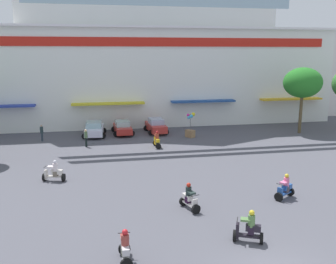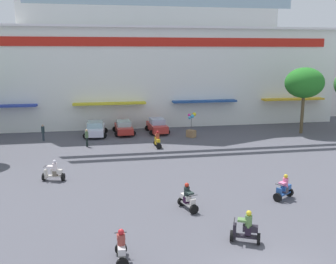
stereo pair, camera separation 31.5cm
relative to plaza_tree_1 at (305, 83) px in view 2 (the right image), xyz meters
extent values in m
plane|color=#4E4E57|center=(-14.82, -11.33, -5.37)|extent=(128.00, 128.00, 0.00)
cube|color=white|center=(-14.82, 11.95, 0.20)|extent=(43.99, 12.57, 11.14)
cube|color=red|center=(-14.82, 5.61, 4.27)|extent=(40.47, 0.12, 0.96)
cube|color=white|center=(-14.82, 5.57, 5.89)|extent=(43.99, 0.70, 0.24)
cube|color=#2A3D9F|center=(-31.07, 5.12, -2.34)|extent=(6.58, 1.10, 0.20)
cube|color=gold|center=(-20.13, 5.12, -2.34)|extent=(7.92, 1.10, 0.20)
cube|color=#21498D|center=(-9.33, 5.12, -2.34)|extent=(7.46, 1.10, 0.20)
cube|color=gold|center=(1.66, 5.12, -2.34)|extent=(7.66, 1.10, 0.20)
cube|color=silver|center=(12.32, 14.61, 0.34)|extent=(11.89, 10.65, 11.42)
cylinder|color=brown|center=(0.00, 0.00, -3.40)|extent=(0.33, 0.33, 3.94)
ellipsoid|color=#267424|center=(0.00, 0.00, 0.03)|extent=(4.17, 3.59, 3.19)
cube|color=silver|center=(-21.74, 2.54, -4.74)|extent=(2.05, 4.15, 0.72)
cube|color=#93B4BB|center=(-21.74, 2.54, -4.11)|extent=(1.67, 2.12, 0.53)
cylinder|color=black|center=(-22.56, 3.85, -5.07)|extent=(0.61, 0.20, 0.60)
cylinder|color=black|center=(-20.76, 3.73, -5.07)|extent=(0.61, 0.20, 0.60)
cylinder|color=black|center=(-22.72, 1.34, -5.07)|extent=(0.61, 0.20, 0.60)
cylinder|color=black|center=(-20.92, 1.23, -5.07)|extent=(0.61, 0.20, 0.60)
cube|color=#AE2A23|center=(-18.80, 3.01, -4.78)|extent=(1.78, 4.20, 0.64)
cube|color=#97B9BA|center=(-18.80, 3.01, -4.20)|extent=(1.47, 2.12, 0.53)
cylinder|color=black|center=(-19.66, 4.26, -5.07)|extent=(0.61, 0.19, 0.60)
cylinder|color=black|center=(-18.04, 4.32, -5.07)|extent=(0.61, 0.19, 0.60)
cylinder|color=black|center=(-19.56, 1.70, -5.07)|extent=(0.61, 0.19, 0.60)
cylinder|color=black|center=(-17.94, 1.76, -5.07)|extent=(0.61, 0.19, 0.60)
cube|color=#B62F29|center=(-15.21, 3.00, -4.74)|extent=(1.87, 4.17, 0.71)
cube|color=#9DAECD|center=(-15.21, 3.00, -4.10)|extent=(1.51, 2.12, 0.58)
cylinder|color=black|center=(-16.10, 4.21, -5.07)|extent=(0.61, 0.20, 0.60)
cylinder|color=black|center=(-14.48, 4.31, -5.07)|extent=(0.61, 0.20, 0.60)
cylinder|color=black|center=(-15.94, 1.69, -5.07)|extent=(0.61, 0.20, 0.60)
cylinder|color=black|center=(-14.33, 1.79, -5.07)|extent=(0.61, 0.20, 0.60)
cylinder|color=black|center=(-16.50, -18.07, -5.11)|extent=(0.54, 0.30, 0.52)
cylinder|color=black|center=(-16.89, -16.85, -5.11)|extent=(0.54, 0.30, 0.52)
cube|color=silver|center=(-16.70, -17.46, -5.05)|extent=(0.61, 1.16, 0.10)
cube|color=silver|center=(-16.77, -17.24, -4.71)|extent=(0.50, 0.77, 0.28)
cube|color=silver|center=(-16.54, -17.95, -4.90)|extent=(0.35, 0.23, 0.65)
cylinder|color=black|center=(-16.53, -17.97, -4.37)|extent=(0.51, 0.19, 0.04)
cube|color=#28122B|center=(-16.73, -17.34, -4.83)|extent=(0.39, 0.36, 0.36)
cylinder|color=#212F2C|center=(-16.73, -17.34, -4.36)|extent=(0.40, 0.40, 0.56)
sphere|color=red|center=(-16.73, -17.34, -3.97)|extent=(0.25, 0.25, 0.25)
cube|color=#212F2C|center=(-16.65, -17.60, -4.34)|extent=(0.46, 0.52, 0.10)
cylinder|color=black|center=(-15.53, -21.28, -5.11)|extent=(0.35, 0.53, 0.52)
cylinder|color=black|center=(-14.44, -21.78, -5.11)|extent=(0.35, 0.53, 0.52)
cube|color=black|center=(-14.99, -21.53, -5.05)|extent=(1.08, 0.70, 0.10)
cube|color=black|center=(-14.79, -21.62, -4.64)|extent=(0.74, 0.55, 0.28)
cube|color=black|center=(-15.42, -21.33, -4.86)|extent=(0.26, 0.35, 0.71)
cylinder|color=black|center=(-15.45, -21.32, -4.30)|extent=(0.25, 0.49, 0.04)
cube|color=black|center=(-14.88, -21.58, -4.76)|extent=(0.39, 0.41, 0.36)
cylinder|color=#547943|center=(-14.88, -21.58, -4.30)|extent=(0.42, 0.42, 0.56)
sphere|color=gold|center=(-14.88, -21.58, -3.91)|extent=(0.25, 0.25, 0.25)
cube|color=#547943|center=(-15.12, -21.47, -4.28)|extent=(0.54, 0.49, 0.10)
cylinder|color=black|center=(-11.31, -17.31, -5.11)|extent=(0.39, 0.52, 0.52)
cylinder|color=black|center=(-10.21, -16.64, -5.11)|extent=(0.39, 0.52, 0.52)
cube|color=#254F99|center=(-10.76, -16.98, -5.05)|extent=(1.11, 0.83, 0.10)
cube|color=#254F99|center=(-10.56, -16.85, -4.71)|extent=(0.77, 0.63, 0.28)
cube|color=#254F99|center=(-11.20, -17.24, -4.90)|extent=(0.29, 0.35, 0.65)
cylinder|color=black|center=(-11.22, -17.26, -4.37)|extent=(0.30, 0.46, 0.04)
cube|color=#413C47|center=(-10.65, -16.91, -4.83)|extent=(0.41, 0.42, 0.36)
cylinder|color=pink|center=(-10.65, -16.91, -4.37)|extent=(0.44, 0.44, 0.55)
sphere|color=gold|center=(-10.65, -16.91, -3.99)|extent=(0.25, 0.25, 0.25)
cube|color=pink|center=(-10.89, -17.06, -4.34)|extent=(0.55, 0.52, 0.10)
cylinder|color=black|center=(-20.62, -21.52, -5.11)|extent=(0.52, 0.15, 0.52)
cube|color=silver|center=(-20.63, -22.15, -5.05)|extent=(0.30, 1.11, 0.10)
cube|color=silver|center=(-20.64, -22.37, -4.65)|extent=(0.31, 0.71, 0.28)
cube|color=silver|center=(-20.63, -21.65, -4.86)|extent=(0.32, 0.14, 0.70)
cylinder|color=black|center=(-20.63, -21.62, -4.31)|extent=(0.52, 0.04, 0.04)
cube|color=#6B7154|center=(-20.64, -22.27, -4.77)|extent=(0.32, 0.28, 0.36)
cylinder|color=brown|center=(-20.64, -22.27, -4.32)|extent=(0.32, 0.32, 0.53)
sphere|color=red|center=(-20.64, -22.27, -3.95)|extent=(0.25, 0.25, 0.25)
cube|color=brown|center=(-20.63, -22.00, -4.30)|extent=(0.35, 0.44, 0.10)
cylinder|color=black|center=(-25.16, -10.94, -5.11)|extent=(0.26, 0.54, 0.52)
cylinder|color=black|center=(-23.88, -11.26, -5.11)|extent=(0.26, 0.54, 0.52)
cube|color=beige|center=(-24.52, -11.10, -5.05)|extent=(1.20, 0.55, 0.10)
cube|color=beige|center=(-24.29, -11.15, -4.72)|extent=(0.79, 0.47, 0.28)
cube|color=beige|center=(-25.03, -10.97, -4.91)|extent=(0.21, 0.34, 0.64)
cylinder|color=black|center=(-25.06, -10.96, -4.38)|extent=(0.16, 0.51, 0.04)
cube|color=#6F6352|center=(-24.39, -11.13, -4.84)|extent=(0.35, 0.38, 0.36)
cylinder|color=silver|center=(-24.39, -11.13, -4.40)|extent=(0.39, 0.39, 0.52)
sphere|color=silver|center=(-24.39, -11.13, -4.03)|extent=(0.25, 0.25, 0.25)
cube|color=silver|center=(-24.67, -11.06, -4.37)|extent=(0.51, 0.44, 0.10)
cylinder|color=black|center=(-16.19, -2.65, -5.11)|extent=(0.52, 0.16, 0.52)
cylinder|color=black|center=(-16.15, -3.99, -5.11)|extent=(0.52, 0.16, 0.52)
cube|color=gold|center=(-16.17, -3.32, -5.05)|extent=(0.31, 1.19, 0.10)
cube|color=gold|center=(-16.16, -3.56, -4.65)|extent=(0.32, 0.76, 0.28)
cube|color=gold|center=(-16.18, -2.78, -4.86)|extent=(0.32, 0.15, 0.70)
cylinder|color=black|center=(-16.18, -2.76, -4.31)|extent=(0.52, 0.05, 0.04)
cube|color=#4D4A38|center=(-16.16, -3.45, -4.77)|extent=(0.33, 0.29, 0.36)
cylinder|color=#A03C27|center=(-16.16, -3.45, -4.31)|extent=(0.33, 0.33, 0.56)
sphere|color=red|center=(-16.16, -3.45, -3.92)|extent=(0.25, 0.25, 0.25)
cube|color=#A03C27|center=(-16.17, -3.16, -4.28)|extent=(0.35, 0.45, 0.10)
cylinder|color=#28353F|center=(-26.79, 1.30, -4.97)|extent=(0.27, 0.27, 0.79)
cylinder|color=#223134|center=(-26.79, 1.30, -4.26)|extent=(0.44, 0.44, 0.64)
sphere|color=tan|center=(-26.79, 1.30, -3.84)|extent=(0.20, 0.20, 0.20)
cylinder|color=black|center=(-22.51, -1.89, -4.94)|extent=(0.19, 0.19, 0.86)
cylinder|color=#4C6642|center=(-22.51, -1.89, -4.23)|extent=(0.31, 0.31, 0.56)
sphere|color=tan|center=(-22.51, -1.89, -3.84)|extent=(0.23, 0.23, 0.23)
cube|color=#92704B|center=(-12.12, 0.19, -4.99)|extent=(1.00, 1.08, 0.75)
cylinder|color=#4C4C4C|center=(-12.12, 0.19, -4.02)|extent=(0.04, 0.04, 1.20)
sphere|color=yellow|center=(-11.84, 0.14, -2.99)|extent=(0.39, 0.39, 0.39)
sphere|color=orange|center=(-12.09, 0.31, -3.18)|extent=(0.39, 0.39, 0.39)
sphere|color=#E22C92|center=(-12.33, 0.31, -3.07)|extent=(0.28, 0.28, 0.28)
sphere|color=#3DA1D3|center=(-12.32, 0.07, -3.30)|extent=(0.31, 0.31, 0.31)
sphere|color=#3CA2DE|center=(-12.07, 0.04, -3.16)|extent=(0.38, 0.38, 0.38)
camera|label=1|loc=(-21.64, -36.40, 3.16)|focal=40.36mm
camera|label=2|loc=(-21.34, -36.46, 3.16)|focal=40.36mm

